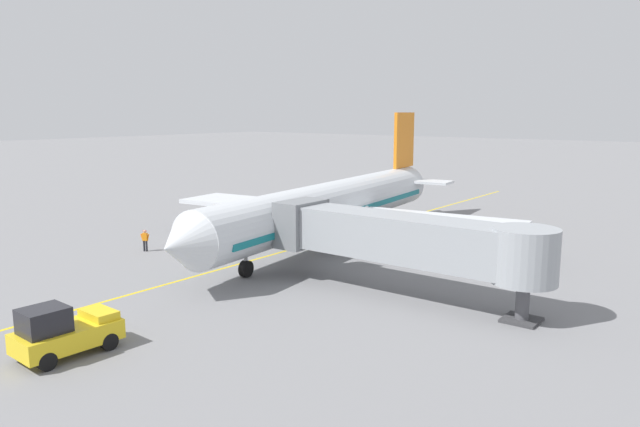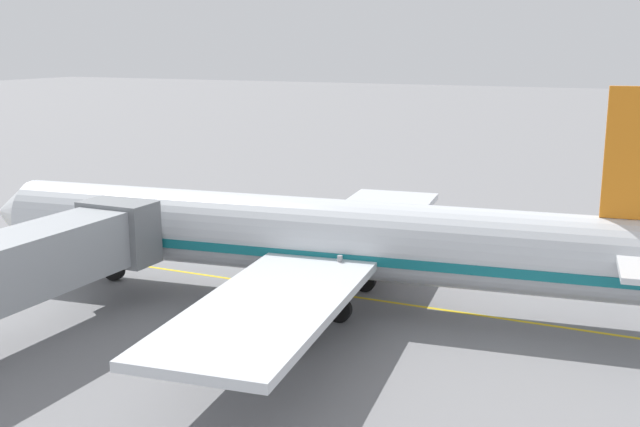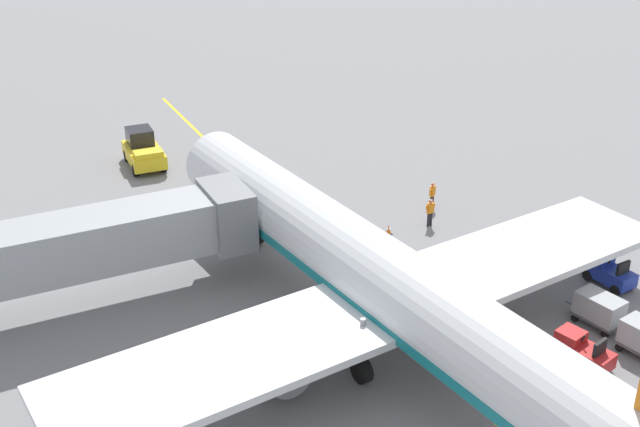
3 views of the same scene
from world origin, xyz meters
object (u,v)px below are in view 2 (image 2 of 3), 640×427
object	(u,v)px
baggage_cart_tail_end	(591,255)
ground_crew_loader	(232,220)
safety_cone_wing_tip	(153,256)
baggage_tug_trailing	(322,241)
baggage_cart_second_in_train	(486,248)
baggage_cart_front	(439,244)
baggage_tug_spare	(413,231)
parked_airliner	(319,239)
ground_crew_wing_walker	(351,262)
safety_cone_nose_left	(163,252)
ground_crew_marshaller	(247,228)
baggage_cart_third_in_train	(545,253)
safety_cone_nose_right	(223,248)
baggage_tug_lead	(459,264)

from	to	relation	value
baggage_cart_tail_end	ground_crew_loader	distance (m)	22.42
safety_cone_wing_tip	baggage_tug_trailing	bearing A→B (deg)	-55.06
baggage_cart_second_in_train	safety_cone_wing_tip	xyz separation A→B (m)	(-7.40, 17.69, -0.66)
baggage_cart_front	baggage_cart_tail_end	xyz separation A→B (m)	(1.21, -8.27, 0.00)
baggage_cart_second_in_train	baggage_cart_tail_end	distance (m)	5.69
baggage_tug_spare	baggage_cart_front	world-z (taller)	baggage_tug_spare
baggage_cart_front	parked_airliner	bearing A→B (deg)	161.78
ground_crew_wing_walker	baggage_tug_spare	bearing A→B (deg)	-3.61
baggage_cart_front	ground_crew_wing_walker	distance (m)	6.56
safety_cone_nose_left	safety_cone_wing_tip	size ratio (longest dim) A/B	1.00
safety_cone_nose_left	safety_cone_wing_tip	world-z (taller)	same
ground_crew_marshaller	baggage_cart_second_in_train	bearing A→B (deg)	-84.70
baggage_cart_tail_end	baggage_cart_third_in_train	bearing A→B (deg)	108.25
baggage_cart_tail_end	safety_cone_nose_right	bearing A→B (deg)	104.09
safety_cone_nose_left	baggage_cart_second_in_train	bearing A→B (deg)	-70.32
ground_crew_marshaller	safety_cone_nose_left	world-z (taller)	ground_crew_marshaller
safety_cone_nose_left	safety_cone_nose_right	distance (m)	3.56
baggage_cart_front	safety_cone_nose_right	size ratio (longest dim) A/B	5.04
parked_airliner	baggage_cart_third_in_train	size ratio (longest dim) A/B	12.55
ground_crew_loader	ground_crew_wing_walker	bearing A→B (deg)	-118.43
safety_cone_wing_tip	baggage_tug_lead	bearing A→B (deg)	-75.30
parked_airliner	ground_crew_wing_walker	distance (m)	4.61
ground_crew_marshaller	baggage_cart_front	bearing A→B (deg)	-84.08
ground_crew_marshaller	safety_cone_nose_left	xyz separation A→B (m)	(-4.96, 2.88, -0.66)
ground_crew_marshaller	baggage_cart_third_in_train	bearing A→B (deg)	-84.65
baggage_cart_tail_end	safety_cone_wing_tip	size ratio (longest dim) A/B	5.04
ground_crew_wing_walker	ground_crew_marshaller	size ratio (longest dim) A/B	1.00
parked_airliner	ground_crew_marshaller	xyz separation A→B (m)	(8.50, 8.95, -2.23)
baggage_cart_third_in_train	ground_crew_wing_walker	distance (m)	11.00
baggage_tug_trailing	ground_crew_marshaller	world-z (taller)	ground_crew_marshaller
baggage_tug_spare	baggage_cart_front	size ratio (longest dim) A/B	0.88
baggage_cart_third_in_train	ground_crew_loader	distance (m)	20.06
baggage_cart_second_in_train	safety_cone_nose_right	xyz separation A→B (m)	(-4.07, 14.97, -0.66)
safety_cone_nose_right	safety_cone_wing_tip	size ratio (longest dim) A/B	1.00
safety_cone_nose_left	ground_crew_wing_walker	bearing A→B (deg)	-87.63
baggage_tug_spare	ground_crew_marshaller	distance (m)	10.53
baggage_tug_spare	baggage_cart_third_in_train	bearing A→B (deg)	-107.93
ground_crew_loader	safety_cone_nose_left	bearing A→B (deg)	171.99
baggage_tug_trailing	safety_cone_nose_right	size ratio (longest dim) A/B	4.60
ground_crew_loader	baggage_tug_trailing	bearing A→B (deg)	-103.49
baggage_cart_tail_end	safety_cone_nose_left	world-z (taller)	baggage_cart_tail_end
baggage_tug_lead	baggage_cart_tail_end	distance (m)	7.51
parked_airliner	ground_crew_loader	bearing A→B (deg)	47.62
baggage_cart_third_in_train	baggage_cart_front	bearing A→B (deg)	94.19
parked_airliner	safety_cone_wing_tip	xyz separation A→B (m)	(2.48, 11.80, -2.90)
baggage_cart_front	safety_cone_nose_right	xyz separation A→B (m)	(-3.95, 12.29, -0.66)
baggage_cart_front	safety_cone_nose_left	size ratio (longest dim) A/B	5.04
ground_crew_wing_walker	safety_cone_nose_right	world-z (taller)	ground_crew_wing_walker
parked_airliner	ground_crew_loader	world-z (taller)	parked_airliner
baggage_cart_front	baggage_cart_tail_end	distance (m)	8.35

